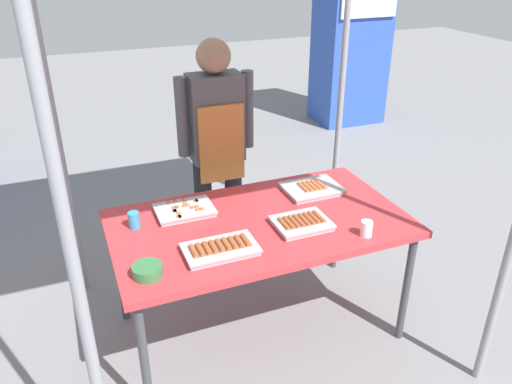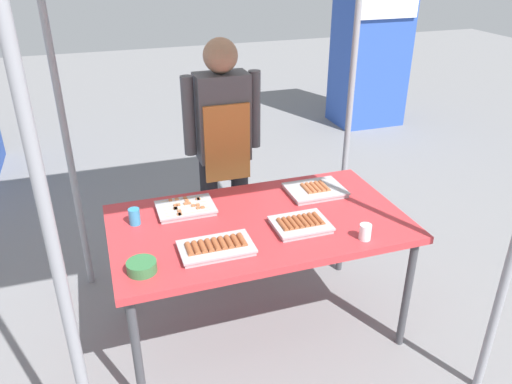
% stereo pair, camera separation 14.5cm
% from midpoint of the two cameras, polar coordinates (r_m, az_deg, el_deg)
% --- Properties ---
extents(ground_plane, '(18.00, 18.00, 0.00)m').
position_cam_midpoint_polar(ground_plane, '(3.19, 1.64, -15.02)').
color(ground_plane, slate).
extents(stall_table, '(1.60, 0.90, 0.75)m').
position_cam_midpoint_polar(stall_table, '(2.77, 1.83, -4.21)').
color(stall_table, '#C63338').
rests_on(stall_table, ground).
extents(tray_grilled_sausages, '(0.29, 0.24, 0.05)m').
position_cam_midpoint_polar(tray_grilled_sausages, '(2.69, 6.61, -3.66)').
color(tray_grilled_sausages, '#ADADB2').
rests_on(tray_grilled_sausages, stall_table).
extents(tray_meat_skewers, '(0.32, 0.23, 0.04)m').
position_cam_midpoint_polar(tray_meat_skewers, '(2.85, -6.54, -1.84)').
color(tray_meat_skewers, '#ADADB2').
rests_on(tray_meat_skewers, stall_table).
extents(tray_pork_links, '(0.36, 0.22, 0.05)m').
position_cam_midpoint_polar(tray_pork_links, '(2.48, -2.86, -6.30)').
color(tray_pork_links, '#ADADB2').
rests_on(tray_pork_links, stall_table).
extents(tray_spring_rolls, '(0.34, 0.26, 0.05)m').
position_cam_midpoint_polar(tray_spring_rolls, '(3.06, 8.07, 0.21)').
color(tray_spring_rolls, '#ADADB2').
rests_on(tray_spring_rolls, stall_table).
extents(condiment_bowl, '(0.14, 0.14, 0.05)m').
position_cam_midpoint_polar(condiment_bowl, '(2.38, -11.11, -8.34)').
color(condiment_bowl, '#33723F').
rests_on(condiment_bowl, stall_table).
extents(drink_cup_near_edge, '(0.06, 0.06, 0.08)m').
position_cam_midpoint_polar(drink_cup_near_edge, '(2.64, 13.82, -4.44)').
color(drink_cup_near_edge, white).
rests_on(drink_cup_near_edge, stall_table).
extents(drink_cup_by_wok, '(0.06, 0.06, 0.09)m').
position_cam_midpoint_polar(drink_cup_by_wok, '(2.75, -12.15, -2.76)').
color(drink_cup_by_wok, '#338CBF').
rests_on(drink_cup_by_wok, stall_table).
extents(vendor_woman, '(0.52, 0.23, 1.59)m').
position_cam_midpoint_polar(vendor_woman, '(3.34, -2.50, 6.05)').
color(vendor_woman, black).
rests_on(vendor_woman, ground).
extents(neighbor_stall_left, '(0.80, 0.64, 1.87)m').
position_cam_midpoint_polar(neighbor_stall_left, '(6.53, 13.51, 15.63)').
color(neighbor_stall_left, '#2D51B2').
rests_on(neighbor_stall_left, ground).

